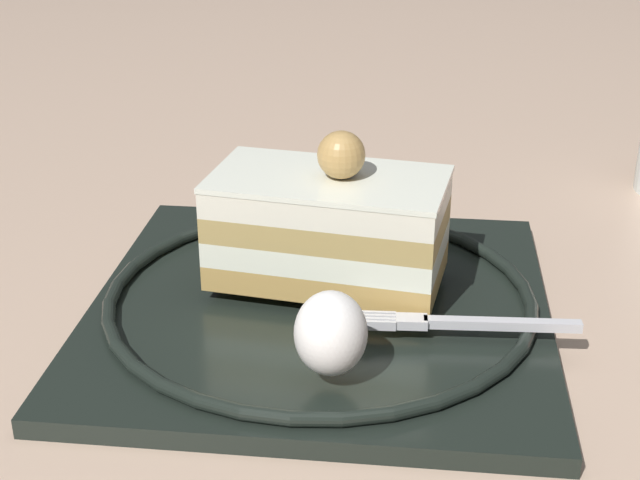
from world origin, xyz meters
name	(u,v)px	position (x,y,z in m)	size (l,w,h in m)	color
ground_plane	(362,333)	(0.00, 0.00, 0.00)	(2.40, 2.40, 0.00)	tan
dessert_plate	(320,304)	(0.01, 0.02, 0.01)	(0.25, 0.25, 0.02)	black
cake_slice	(329,225)	(0.03, 0.02, 0.05)	(0.09, 0.14, 0.09)	tan
whipped_cream_dollop	(331,333)	(-0.07, 0.01, 0.04)	(0.03, 0.03, 0.04)	white
fork	(454,323)	(-0.02, -0.05, 0.02)	(0.02, 0.12, 0.00)	silver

